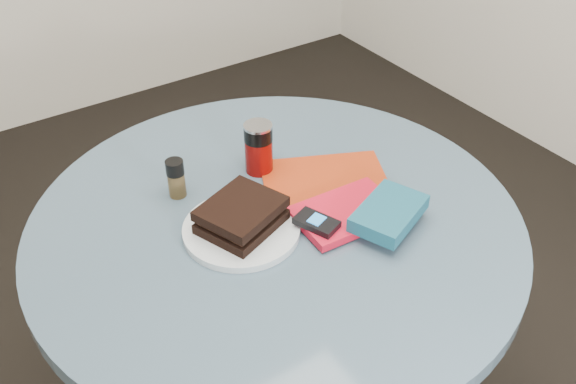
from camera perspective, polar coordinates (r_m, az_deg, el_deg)
table at (r=1.41m, az=-1.02°, el=-7.33°), size 1.00×1.00×0.75m
plate at (r=1.26m, az=-4.16°, el=-3.35°), size 0.29×0.29×0.01m
sandwich at (r=1.24m, az=-4.16°, el=-2.06°), size 0.18×0.17×0.05m
soda_can at (r=1.40m, az=-2.63°, el=3.95°), size 0.08×0.08×0.12m
pepper_grinder at (r=1.35m, az=-9.92°, el=1.23°), size 0.05×0.05×0.09m
magazine at (r=1.39m, az=3.37°, el=0.90°), size 0.33×0.30×0.00m
red_book at (r=1.29m, az=5.19°, el=-1.84°), size 0.21×0.15×0.02m
novel at (r=1.27m, az=8.96°, el=-1.86°), size 0.18×0.15×0.03m
mp3_player at (r=1.24m, az=2.55°, el=-2.71°), size 0.07×0.10×0.02m
headphones at (r=1.28m, az=8.53°, el=-2.88°), size 0.09×0.04×0.02m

